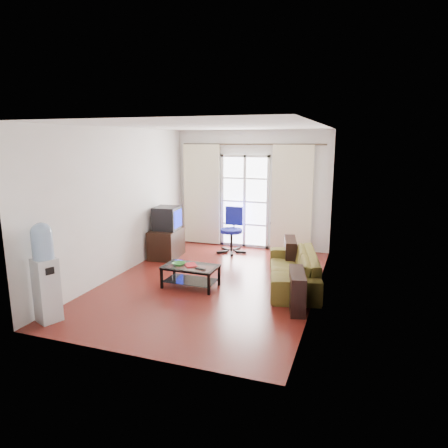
% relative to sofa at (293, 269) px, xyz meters
% --- Properties ---
extents(floor, '(5.20, 5.20, 0.00)m').
position_rel_sofa_xyz_m(floor, '(-1.37, -0.36, -0.29)').
color(floor, maroon).
rests_on(floor, ground).
extents(ceiling, '(5.20, 5.20, 0.00)m').
position_rel_sofa_xyz_m(ceiling, '(-1.37, -0.36, 2.41)').
color(ceiling, white).
rests_on(ceiling, wall_back).
extents(wall_back, '(3.60, 0.02, 2.70)m').
position_rel_sofa_xyz_m(wall_back, '(-1.37, 2.24, 1.06)').
color(wall_back, white).
rests_on(wall_back, floor).
extents(wall_front, '(3.60, 0.02, 2.70)m').
position_rel_sofa_xyz_m(wall_front, '(-1.37, -2.96, 1.06)').
color(wall_front, white).
rests_on(wall_front, floor).
extents(wall_left, '(0.02, 5.20, 2.70)m').
position_rel_sofa_xyz_m(wall_left, '(-3.17, -0.36, 1.06)').
color(wall_left, white).
rests_on(wall_left, floor).
extents(wall_right, '(0.02, 5.20, 2.70)m').
position_rel_sofa_xyz_m(wall_right, '(0.43, -0.36, 1.06)').
color(wall_right, white).
rests_on(wall_right, floor).
extents(french_door, '(1.16, 0.06, 2.15)m').
position_rel_sofa_xyz_m(french_door, '(-1.52, 2.19, 0.78)').
color(french_door, white).
rests_on(french_door, wall_back).
extents(curtain_rod, '(3.30, 0.04, 0.04)m').
position_rel_sofa_xyz_m(curtain_rod, '(-1.37, 2.14, 2.09)').
color(curtain_rod, '#4C3F2D').
rests_on(curtain_rod, wall_back).
extents(curtain_left, '(0.90, 0.07, 2.35)m').
position_rel_sofa_xyz_m(curtain_left, '(-2.57, 2.12, 0.91)').
color(curtain_left, beige).
rests_on(curtain_left, curtain_rod).
extents(curtain_right, '(0.90, 0.07, 2.35)m').
position_rel_sofa_xyz_m(curtain_right, '(-0.42, 2.12, 0.91)').
color(curtain_right, beige).
rests_on(curtain_right, curtain_rod).
extents(radiator, '(0.64, 0.12, 0.64)m').
position_rel_sofa_xyz_m(radiator, '(-0.57, 2.14, 0.04)').
color(radiator, gray).
rests_on(radiator, floor).
extents(sofa, '(2.33, 1.65, 0.58)m').
position_rel_sofa_xyz_m(sofa, '(0.00, 0.00, 0.00)').
color(sofa, olive).
rests_on(sofa, floor).
extents(coffee_table, '(0.93, 0.54, 0.38)m').
position_rel_sofa_xyz_m(coffee_table, '(-1.64, -0.68, -0.05)').
color(coffee_table, silver).
rests_on(coffee_table, floor).
extents(bowl, '(0.30, 0.30, 0.05)m').
position_rel_sofa_xyz_m(bowl, '(-1.83, -0.73, 0.11)').
color(bowl, green).
rests_on(bowl, coffee_table).
extents(book, '(0.42, 0.42, 0.02)m').
position_rel_sofa_xyz_m(book, '(-1.71, -0.73, 0.10)').
color(book, '#AB2815').
rests_on(book, coffee_table).
extents(remote, '(0.19, 0.08, 0.02)m').
position_rel_sofa_xyz_m(remote, '(-1.40, -0.80, 0.10)').
color(remote, black).
rests_on(remote, coffee_table).
extents(tv_stand, '(0.62, 0.88, 0.61)m').
position_rel_sofa_xyz_m(tv_stand, '(-2.86, 0.80, 0.01)').
color(tv_stand, black).
rests_on(tv_stand, floor).
extents(crt_tv, '(0.57, 0.57, 0.49)m').
position_rel_sofa_xyz_m(crt_tv, '(-2.86, 0.82, 0.56)').
color(crt_tv, black).
rests_on(crt_tv, tv_stand).
extents(task_chair, '(0.71, 0.71, 1.01)m').
position_rel_sofa_xyz_m(task_chair, '(-1.65, 1.62, 0.01)').
color(task_chair, black).
rests_on(task_chair, floor).
extents(water_cooler, '(0.37, 0.37, 1.40)m').
position_rel_sofa_xyz_m(water_cooler, '(-2.97, -2.53, 0.44)').
color(water_cooler, silver).
rests_on(water_cooler, floor).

